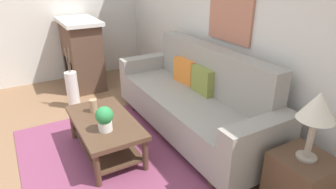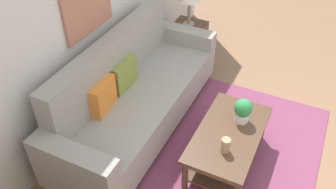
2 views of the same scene
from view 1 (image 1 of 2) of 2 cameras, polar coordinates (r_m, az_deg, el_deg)
name	(u,v)px [view 1 (image 1 of 2)]	position (r m, az deg, el deg)	size (l,w,h in m)	color
ground_plane	(57,177)	(3.26, -20.99, -14.80)	(9.71, 9.71, 0.00)	#8C6647
wall_back	(237,22)	(3.60, 13.34, 13.61)	(5.71, 0.10, 2.70)	silver
wall_left	(48,4)	(5.60, -22.44, 16.03)	(0.10, 5.18, 2.70)	silver
area_rug	(104,161)	(3.33, -12.38, -12.64)	(2.33, 1.65, 0.01)	#843D5B
couch	(194,101)	(3.59, 5.06, -1.30)	(2.48, 0.84, 1.08)	gray
throw_pillow_orange	(185,71)	(3.86, 3.41, 4.61)	(0.36, 0.12, 0.32)	orange
throw_pillow_olive	(203,81)	(3.56, 6.86, 2.74)	(0.36, 0.12, 0.32)	olive
coffee_table	(105,129)	(3.29, -12.24, -6.65)	(1.10, 0.60, 0.43)	#513826
tabletop_vase	(93,106)	(3.40, -14.43, -2.15)	(0.09, 0.09, 0.15)	tan
potted_plant_tabletop	(105,118)	(2.97, -12.34, -4.51)	(0.18, 0.18, 0.26)	white
side_table	(299,185)	(2.77, 24.39, -15.94)	(0.44, 0.44, 0.56)	#513826
table_lamp	(317,109)	(2.40, 27.26, -2.57)	(0.28, 0.28, 0.57)	gray
fireplace	(82,53)	(5.21, -16.52, 7.73)	(1.02, 0.58, 1.16)	brown
floor_vase	(73,90)	(4.52, -18.22, 0.86)	(0.17, 0.17, 0.55)	white
floor_vase_branch_a	(69,61)	(4.35, -18.94, 6.31)	(0.01, 0.01, 0.36)	brown
floor_vase_branch_b	(69,60)	(4.38, -18.80, 6.45)	(0.01, 0.01, 0.36)	brown
floor_vase_branch_c	(67,60)	(4.37, -19.24, 6.36)	(0.01, 0.01, 0.36)	brown
framed_painting	(230,16)	(3.58, 12.03, 14.78)	(0.73, 0.03, 0.59)	#B77056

